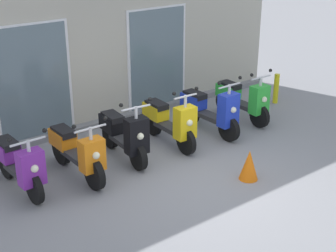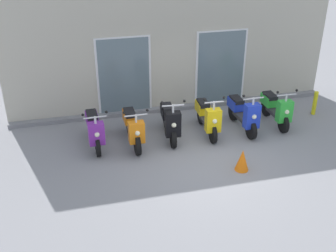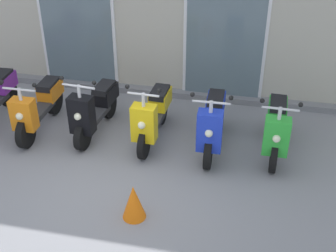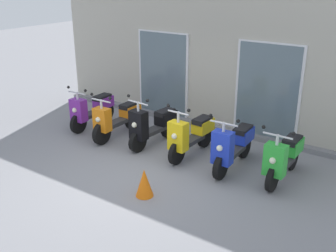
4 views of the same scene
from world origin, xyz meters
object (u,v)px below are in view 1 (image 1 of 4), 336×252
object	(u,v)px
scooter_yellow	(170,121)
curb_bollard	(276,89)
scooter_orange	(76,151)
scooter_purple	(19,163)
scooter_blue	(210,110)
traffic_cone	(249,165)
scooter_black	(124,134)
scooter_green	(243,99)

from	to	relation	value
scooter_yellow	curb_bollard	world-z (taller)	scooter_yellow
scooter_orange	scooter_purple	bearing A→B (deg)	172.70
scooter_blue	traffic_cone	distance (m)	2.04
scooter_purple	scooter_blue	bearing A→B (deg)	-1.45
scooter_blue	traffic_cone	xyz separation A→B (m)	(-0.80, -1.86, -0.23)
scooter_purple	curb_bollard	world-z (taller)	scooter_purple
scooter_orange	traffic_cone	xyz separation A→B (m)	(2.20, -1.84, -0.20)
scooter_purple	scooter_yellow	world-z (taller)	scooter_yellow
scooter_yellow	curb_bollard	xyz separation A→B (m)	(3.41, 0.34, -0.14)
scooter_orange	scooter_blue	xyz separation A→B (m)	(3.00, 0.02, 0.03)
scooter_black	curb_bollard	xyz separation A→B (m)	(4.43, 0.33, -0.13)
scooter_black	scooter_blue	distance (m)	2.02
scooter_purple	scooter_green	distance (m)	4.96
scooter_blue	scooter_green	xyz separation A→B (m)	(1.01, 0.09, -0.01)
scooter_black	scooter_blue	xyz separation A→B (m)	(2.02, -0.05, 0.01)
scooter_purple	scooter_black	distance (m)	1.94
scooter_purple	traffic_cone	size ratio (longest dim) A/B	2.97
scooter_green	curb_bollard	size ratio (longest dim) A/B	2.21
scooter_purple	traffic_cone	xyz separation A→B (m)	(3.15, -1.96, -0.21)
scooter_orange	scooter_yellow	size ratio (longest dim) A/B	1.05
scooter_yellow	traffic_cone	xyz separation A→B (m)	(0.20, -1.90, -0.23)
scooter_orange	scooter_yellow	bearing A→B (deg)	1.73
scooter_black	scooter_yellow	distance (m)	1.02
scooter_blue	curb_bollard	world-z (taller)	scooter_blue
scooter_yellow	scooter_green	bearing A→B (deg)	1.35
scooter_black	scooter_green	world-z (taller)	scooter_black
scooter_purple	scooter_orange	size ratio (longest dim) A/B	0.92
scooter_orange	curb_bollard	bearing A→B (deg)	4.25
scooter_yellow	traffic_cone	world-z (taller)	scooter_yellow
scooter_black	scooter_yellow	size ratio (longest dim) A/B	0.97
traffic_cone	curb_bollard	size ratio (longest dim) A/B	0.74
scooter_purple	scooter_orange	xyz separation A→B (m)	(0.95, -0.12, -0.02)
scooter_black	scooter_purple	bearing A→B (deg)	178.48
scooter_yellow	scooter_blue	xyz separation A→B (m)	(1.00, -0.04, 0.00)
scooter_purple	scooter_orange	distance (m)	0.96
scooter_black	traffic_cone	xyz separation A→B (m)	(1.21, -1.91, -0.22)
traffic_cone	scooter_purple	bearing A→B (deg)	148.12
scooter_orange	scooter_green	size ratio (longest dim) A/B	1.08
scooter_blue	scooter_yellow	bearing A→B (deg)	177.77
scooter_yellow	scooter_purple	bearing A→B (deg)	178.81
scooter_yellow	scooter_green	distance (m)	2.01
traffic_cone	scooter_green	bearing A→B (deg)	47.07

